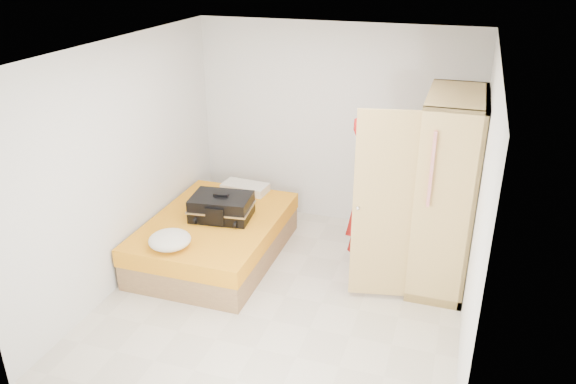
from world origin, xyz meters
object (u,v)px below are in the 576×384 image
(round_cushion, at_px, (170,240))
(wardrobe, at_px, (441,197))
(suitcase, at_px, (221,207))
(bed, at_px, (216,238))
(person, at_px, (370,199))

(round_cushion, bearing_deg, wardrobe, 21.76)
(suitcase, bearing_deg, round_cushion, -112.43)
(bed, distance_m, person, 1.91)
(bed, height_order, round_cushion, round_cushion)
(wardrobe, xyz_separation_m, suitcase, (-2.43, -0.25, -0.36))
(round_cushion, bearing_deg, bed, 77.79)
(person, relative_size, suitcase, 2.47)
(wardrobe, xyz_separation_m, person, (-0.73, -0.12, -0.07))
(wardrobe, height_order, person, wardrobe)
(bed, xyz_separation_m, suitcase, (0.07, 0.06, 0.38))
(person, bearing_deg, bed, 105.54)
(wardrobe, distance_m, suitcase, 2.47)
(bed, height_order, wardrobe, wardrobe)
(person, distance_m, suitcase, 1.74)
(suitcase, bearing_deg, bed, -143.73)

